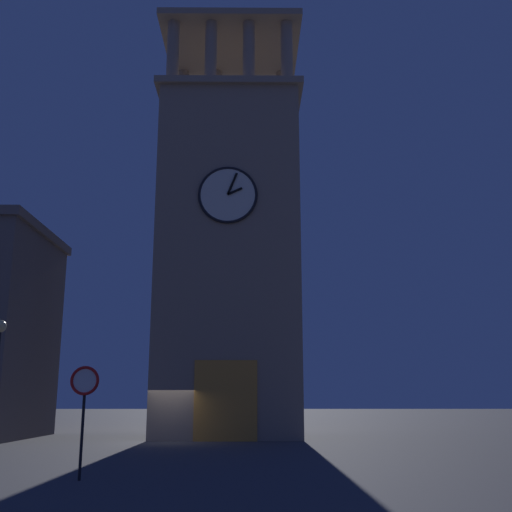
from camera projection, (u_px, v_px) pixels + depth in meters
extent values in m
plane|color=#424247|center=(167.00, 442.00, 29.79)|extent=(200.00, 200.00, 0.00)
cube|color=gray|center=(229.00, 264.00, 35.93)|extent=(7.90, 6.85, 19.54)
cube|color=gray|center=(231.00, 109.00, 38.20)|extent=(8.50, 7.45, 0.40)
cylinder|color=gray|center=(287.00, 53.00, 35.98)|extent=(0.70, 0.70, 3.96)
cylinder|color=gray|center=(249.00, 53.00, 35.96)|extent=(0.70, 0.70, 3.96)
cylinder|color=gray|center=(211.00, 53.00, 35.94)|extent=(0.70, 0.70, 3.96)
cylinder|color=gray|center=(173.00, 52.00, 35.93)|extent=(0.70, 0.70, 3.96)
cylinder|color=gray|center=(282.00, 99.00, 41.48)|extent=(0.70, 0.70, 3.96)
cylinder|color=gray|center=(249.00, 99.00, 41.46)|extent=(0.70, 0.70, 3.96)
cylinder|color=gray|center=(216.00, 99.00, 41.44)|extent=(0.70, 0.70, 3.96)
cylinder|color=gray|center=(183.00, 98.00, 41.43)|extent=(0.70, 0.70, 3.96)
cube|color=gray|center=(232.00, 46.00, 39.20)|extent=(8.50, 7.45, 0.40)
cylinder|color=black|center=(232.00, 28.00, 39.50)|extent=(0.12, 0.12, 2.30)
cylinder|color=silver|center=(228.00, 195.00, 33.25)|extent=(3.10, 0.12, 3.10)
torus|color=black|center=(228.00, 195.00, 33.23)|extent=(3.26, 0.16, 3.26)
cube|color=black|center=(235.00, 191.00, 33.20)|extent=(0.82, 0.06, 0.47)
cube|color=black|center=(232.00, 184.00, 33.29)|extent=(0.60, 0.06, 1.27)
cube|color=orange|center=(226.00, 400.00, 30.88)|extent=(3.20, 0.24, 4.00)
sphere|color=#F9DB8C|center=(0.00, 326.00, 21.38)|extent=(0.44, 0.44, 0.44)
cylinder|color=black|center=(82.00, 428.00, 16.18)|extent=(0.08, 0.08, 2.65)
cylinder|color=white|center=(85.00, 381.00, 16.42)|extent=(0.70, 0.04, 0.70)
torus|color=red|center=(85.00, 381.00, 16.40)|extent=(0.78, 0.08, 0.78)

